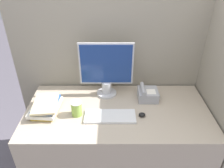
{
  "coord_description": "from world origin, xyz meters",
  "views": [
    {
      "loc": [
        -0.05,
        -1.07,
        1.93
      ],
      "look_at": [
        -0.05,
        0.42,
        1.01
      ],
      "focal_mm": 35.0,
      "sensor_mm": 36.0,
      "label": 1
    }
  ],
  "objects_px": {
    "mouse": "(142,115)",
    "book_stack": "(46,106)",
    "keyboard": "(110,116)",
    "coffee_cup": "(77,108)",
    "monitor": "(107,71)",
    "desk_telephone": "(148,94)"
  },
  "relations": [
    {
      "from": "monitor",
      "to": "keyboard",
      "type": "relative_size",
      "value": 1.23
    },
    {
      "from": "keyboard",
      "to": "desk_telephone",
      "type": "relative_size",
      "value": 2.28
    },
    {
      "from": "mouse",
      "to": "book_stack",
      "type": "xyz_separation_m",
      "value": [
        -0.79,
        0.07,
        0.03
      ]
    },
    {
      "from": "monitor",
      "to": "book_stack",
      "type": "bearing_deg",
      "value": -153.15
    },
    {
      "from": "mouse",
      "to": "book_stack",
      "type": "distance_m",
      "value": 0.8
    },
    {
      "from": "keyboard",
      "to": "coffee_cup",
      "type": "bearing_deg",
      "value": 172.8
    },
    {
      "from": "monitor",
      "to": "coffee_cup",
      "type": "height_order",
      "value": "monitor"
    },
    {
      "from": "monitor",
      "to": "mouse",
      "type": "xyz_separation_m",
      "value": [
        0.29,
        -0.33,
        -0.22
      ]
    },
    {
      "from": "monitor",
      "to": "mouse",
      "type": "distance_m",
      "value": 0.49
    },
    {
      "from": "mouse",
      "to": "book_stack",
      "type": "relative_size",
      "value": 0.18
    },
    {
      "from": "mouse",
      "to": "desk_telephone",
      "type": "bearing_deg",
      "value": 73.04
    },
    {
      "from": "keyboard",
      "to": "mouse",
      "type": "height_order",
      "value": "mouse"
    },
    {
      "from": "monitor",
      "to": "desk_telephone",
      "type": "height_order",
      "value": "monitor"
    },
    {
      "from": "coffee_cup",
      "to": "desk_telephone",
      "type": "bearing_deg",
      "value": 20.32
    },
    {
      "from": "keyboard",
      "to": "coffee_cup",
      "type": "xyz_separation_m",
      "value": [
        -0.27,
        0.03,
        0.05
      ]
    },
    {
      "from": "book_stack",
      "to": "coffee_cup",
      "type": "bearing_deg",
      "value": -10.74
    },
    {
      "from": "keyboard",
      "to": "mouse",
      "type": "bearing_deg",
      "value": 2.58
    },
    {
      "from": "keyboard",
      "to": "mouse",
      "type": "relative_size",
      "value": 7.27
    },
    {
      "from": "desk_telephone",
      "to": "mouse",
      "type": "bearing_deg",
      "value": -106.96
    },
    {
      "from": "mouse",
      "to": "desk_telephone",
      "type": "distance_m",
      "value": 0.26
    },
    {
      "from": "keyboard",
      "to": "book_stack",
      "type": "distance_m",
      "value": 0.54
    },
    {
      "from": "monitor",
      "to": "desk_telephone",
      "type": "distance_m",
      "value": 0.42
    }
  ]
}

